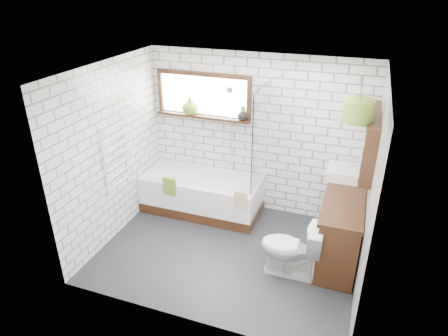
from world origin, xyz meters
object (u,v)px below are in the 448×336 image
(vanity, at_px, (342,225))
(basin, at_px, (345,173))
(toilet, at_px, (291,249))
(pendant, at_px, (358,111))
(bathtub, at_px, (202,194))

(vanity, relative_size, basin, 3.21)
(basin, bearing_deg, toilet, -113.30)
(vanity, xyz_separation_m, basin, (-0.06, 0.50, 0.53))
(vanity, height_order, basin, basin)
(toilet, height_order, pendant, pendant)
(toilet, bearing_deg, basin, 156.03)
(bathtub, distance_m, pendant, 2.90)
(bathtub, bearing_deg, pendant, -14.94)
(basin, bearing_deg, vanity, -83.16)
(vanity, relative_size, toilet, 2.06)
(bathtub, xyz_separation_m, pendant, (2.19, -0.58, 1.80))
(pendant, bearing_deg, bathtub, 165.06)
(basin, bearing_deg, bathtub, -177.16)
(pendant, bearing_deg, basin, 94.19)
(vanity, height_order, pendant, pendant)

